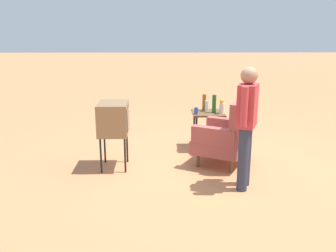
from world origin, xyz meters
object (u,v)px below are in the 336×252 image
Objects in this scene: flower_vase at (222,105)px; bottle_tall_amber at (204,103)px; bottle_wine_green at (214,104)px; soda_can_blue at (196,111)px; armchair at (227,135)px; person_standing at (247,121)px; bottle_short_clear at (207,106)px; side_table at (208,118)px; tv_on_stand at (113,119)px.

bottle_tall_amber is at bearing -130.93° from flower_vase.
soda_can_blue is at bearing -72.14° from bottle_wine_green.
armchair is 0.96m from person_standing.
person_standing is at bearing 6.25° from armchair.
bottle_short_clear is at bearing 133.16° from soda_can_blue.
person_standing is 5.12× the size of bottle_wine_green.
bottle_tall_amber is 0.37m from flower_vase.
side_table is 0.28m from bottle_wine_green.
flower_vase is (-0.04, 0.45, 0.09)m from soda_can_blue.
person_standing is 8.20× the size of bottle_short_clear.
tv_on_stand is 3.22× the size of bottle_wine_green.
bottle_wine_green is at bearing 53.25° from bottle_short_clear.
bottle_short_clear is 0.11m from bottle_tall_amber.
flower_vase is (0.16, 0.25, 0.05)m from bottle_short_clear.
armchair is 8.69× the size of soda_can_blue.
tv_on_stand is 0.63× the size of person_standing.
tv_on_stand is (0.07, -1.75, 0.28)m from armchair.
bottle_short_clear is (-0.88, -0.22, 0.28)m from armchair.
side_table is 0.32m from soda_can_blue.
person_standing is (0.78, 1.84, 0.16)m from tv_on_stand.
person_standing is 6.19× the size of flower_vase.
bottle_wine_green is (-1.63, -0.19, -0.10)m from person_standing.
tv_on_stand is 5.15× the size of bottle_short_clear.
bottle_short_clear is 0.62× the size of bottle_wine_green.
bottle_wine_green is at bearing -172.69° from armchair.
side_table is at bearing -170.28° from person_standing.
bottle_short_clear is (-0.95, 1.53, -0.01)m from tv_on_stand.
person_standing is 1.57m from flower_vase.
bottle_wine_green is 0.23m from bottle_tall_amber.
bottle_short_clear is 0.16m from bottle_wine_green.
flower_vase is at bearing 61.99° from bottle_wine_green.
side_table is at bearing -118.11° from flower_vase.
bottle_tall_amber is (-0.09, -0.04, 0.05)m from bottle_short_clear.
soda_can_blue is at bearing 119.67° from tv_on_stand.
person_standing reaches higher than flower_vase.
bottle_wine_green reaches higher than bottle_tall_amber.
side_table is 3.37× the size of bottle_short_clear.
tv_on_stand reaches higher than flower_vase.
side_table is 0.65× the size of tv_on_stand.
soda_can_blue is (-1.53, -0.52, -0.20)m from person_standing.
tv_on_stand is at bearing -112.82° from person_standing.
side_table is 0.29m from bottle_tall_amber.
side_table is 2.54× the size of flower_vase.
bottle_wine_green is at bearing 107.86° from soda_can_blue.
bottle_short_clear is at bearing -165.96° from armchair.
tv_on_stand is at bearing -65.99° from flower_vase.
flower_vase is at bearing 49.07° from bottle_tall_amber.
side_table is 0.21m from bottle_short_clear.
bottle_short_clear is at bearing 21.84° from bottle_tall_amber.
person_standing reaches higher than bottle_short_clear.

